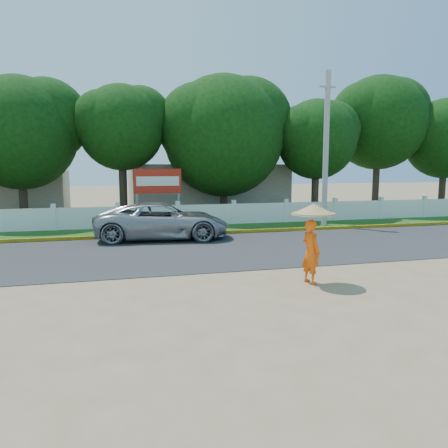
% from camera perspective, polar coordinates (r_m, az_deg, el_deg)
% --- Properties ---
extents(ground, '(120.00, 120.00, 0.00)m').
position_cam_1_polar(ground, '(11.94, 2.51, -7.42)').
color(ground, '#9E8460').
rests_on(ground, ground).
extents(road, '(60.00, 7.00, 0.02)m').
position_cam_1_polar(road, '(16.18, -2.30, -3.40)').
color(road, '#38383A').
rests_on(road, ground).
extents(grass_verge, '(60.00, 3.50, 0.03)m').
position_cam_1_polar(grass_verge, '(21.26, -5.42, -0.77)').
color(grass_verge, '#2D601E').
rests_on(grass_verge, ground).
extents(curb, '(40.00, 0.18, 0.16)m').
position_cam_1_polar(curb, '(19.60, -4.59, -1.28)').
color(curb, yellow).
rests_on(curb, ground).
extents(fence, '(40.00, 0.10, 1.10)m').
position_cam_1_polar(fence, '(22.61, -6.05, 1.08)').
color(fence, silver).
rests_on(fence, ground).
extents(building_near, '(10.00, 6.00, 3.20)m').
position_cam_1_polar(building_near, '(29.75, -2.41, 4.70)').
color(building_near, '#B7AD99').
rests_on(building_near, ground).
extents(utility_pole, '(0.28, 0.28, 7.81)m').
position_cam_1_polar(utility_pole, '(23.02, 13.17, 9.41)').
color(utility_pole, '#9C9C99').
rests_on(utility_pole, ground).
extents(vehicle, '(5.89, 3.24, 1.56)m').
position_cam_1_polar(vehicle, '(18.65, -8.03, 0.39)').
color(vehicle, '#97999E').
rests_on(vehicle, ground).
extents(monk_with_parasol, '(1.16, 1.16, 2.12)m').
position_cam_1_polar(monk_with_parasol, '(11.67, 11.44, -1.00)').
color(monk_with_parasol, '#FF590D').
rests_on(monk_with_parasol, ground).
extents(billboard, '(2.50, 0.13, 2.95)m').
position_cam_1_polar(billboard, '(23.46, -8.64, 5.17)').
color(billboard, gray).
rests_on(billboard, ground).
extents(tree_row, '(37.61, 7.18, 8.97)m').
position_cam_1_polar(tree_row, '(25.93, -1.30, 11.65)').
color(tree_row, '#473828').
rests_on(tree_row, ground).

